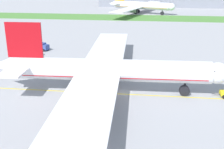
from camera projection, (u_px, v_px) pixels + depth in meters
ground_plane at (122, 93)px, 66.06m from camera, size 600.00×600.00×0.00m
apron_taxi_line at (122, 94)px, 65.66m from camera, size 280.00×0.36×0.01m
grass_median_strip at (139, 18)px, 174.36m from camera, size 320.00×24.00×0.10m
airliner_foreground at (105, 70)px, 64.60m from camera, size 53.01×85.11×15.78m
ground_crew_marshaller_front at (106, 81)px, 70.77m from camera, size 0.52×0.49×1.75m
ground_crew_wingwalker_starboard at (82, 88)px, 66.47m from camera, size 0.55×0.40×1.69m
service_truck_baggage_loader at (41, 46)px, 101.94m from camera, size 6.08×4.13×2.69m
parked_airliner_far_left at (140, 6)px, 190.24m from camera, size 44.01×70.76×15.36m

